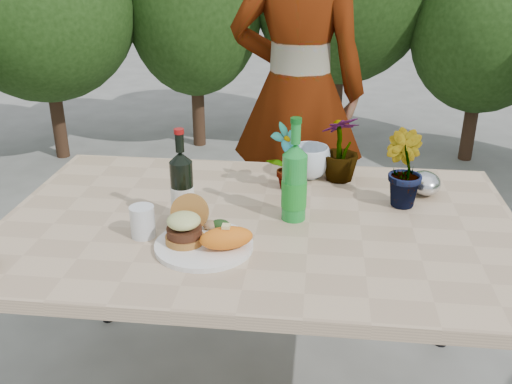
# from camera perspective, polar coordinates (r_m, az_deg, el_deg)

# --- Properties ---
(patio_table) EXTENTS (1.60, 1.00, 0.75)m
(patio_table) POSITION_cam_1_polar(r_m,az_deg,el_deg) (1.80, 0.29, -4.42)
(patio_table) COLOR tan
(patio_table) RESTS_ON ground
(shrub_hedge) EXTENTS (6.99, 5.18, 2.12)m
(shrub_hedge) POSITION_cam_1_polar(r_m,az_deg,el_deg) (3.03, 7.00, 15.49)
(shrub_hedge) COLOR #382316
(shrub_hedge) RESTS_ON ground
(dinner_plate) EXTENTS (0.28, 0.28, 0.01)m
(dinner_plate) POSITION_cam_1_polar(r_m,az_deg,el_deg) (1.63, -5.21, -5.32)
(dinner_plate) COLOR white
(dinner_plate) RESTS_ON patio_table
(burger_stack) EXTENTS (0.11, 0.16, 0.11)m
(burger_stack) POSITION_cam_1_polar(r_m,az_deg,el_deg) (1.63, -7.05, -3.24)
(burger_stack) COLOR #B7722D
(burger_stack) RESTS_ON dinner_plate
(sweet_potato) EXTENTS (0.17, 0.12, 0.06)m
(sweet_potato) POSITION_cam_1_polar(r_m,az_deg,el_deg) (1.58, -2.98, -4.61)
(sweet_potato) COLOR orange
(sweet_potato) RESTS_ON dinner_plate
(grilled_veg) EXTENTS (0.08, 0.05, 0.03)m
(grilled_veg) POSITION_cam_1_polar(r_m,az_deg,el_deg) (1.69, -4.05, -3.24)
(grilled_veg) COLOR olive
(grilled_veg) RESTS_ON dinner_plate
(wine_bottle) EXTENTS (0.07, 0.07, 0.30)m
(wine_bottle) POSITION_cam_1_polar(r_m,az_deg,el_deg) (1.74, -7.40, 0.34)
(wine_bottle) COLOR black
(wine_bottle) RESTS_ON patio_table
(sparkling_water) EXTENTS (0.08, 0.08, 0.33)m
(sparkling_water) POSITION_cam_1_polar(r_m,az_deg,el_deg) (1.74, 3.85, 0.88)
(sparkling_water) COLOR #198A2F
(sparkling_water) RESTS_ON patio_table
(plastic_cup) EXTENTS (0.07, 0.07, 0.09)m
(plastic_cup) POSITION_cam_1_polar(r_m,az_deg,el_deg) (1.69, -11.27, -2.92)
(plastic_cup) COLOR silver
(plastic_cup) RESTS_ON patio_table
(seedling_left) EXTENTS (0.15, 0.15, 0.23)m
(seedling_left) POSITION_cam_1_polar(r_m,az_deg,el_deg) (1.96, 3.06, 3.48)
(seedling_left) COLOR #276121
(seedling_left) RESTS_ON patio_table
(seedling_mid) EXTENTS (0.17, 0.18, 0.25)m
(seedling_mid) POSITION_cam_1_polar(r_m,az_deg,el_deg) (1.89, 14.46, 2.24)
(seedling_mid) COLOR #266021
(seedling_mid) RESTS_ON patio_table
(seedling_right) EXTENTS (0.18, 0.18, 0.24)m
(seedling_right) POSITION_cam_1_polar(r_m,az_deg,el_deg) (2.06, 8.45, 4.36)
(seedling_right) COLOR #21561D
(seedling_right) RESTS_ON patio_table
(blue_bowl) EXTENTS (0.19, 0.19, 0.12)m
(blue_bowl) POSITION_cam_1_polar(r_m,az_deg,el_deg) (2.08, 5.37, 3.01)
(blue_bowl) COLOR silver
(blue_bowl) RESTS_ON patio_table
(foil_packet_right) EXTENTS (0.11, 0.14, 0.08)m
(foil_packet_right) POSITION_cam_1_polar(r_m,az_deg,el_deg) (2.03, 16.50, 0.88)
(foil_packet_right) COLOR silver
(foil_packet_right) RESTS_ON patio_table
(person) EXTENTS (0.67, 0.46, 1.78)m
(person) POSITION_cam_1_polar(r_m,az_deg,el_deg) (2.75, 4.18, 9.97)
(person) COLOR #9C6E4E
(person) RESTS_ON ground
(terracotta_pot) EXTENTS (0.17, 0.17, 0.14)m
(terracotta_pot) POSITION_cam_1_polar(r_m,az_deg,el_deg) (4.03, -17.12, 1.32)
(terracotta_pot) COLOR #C34E32
(terracotta_pot) RESTS_ON ground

